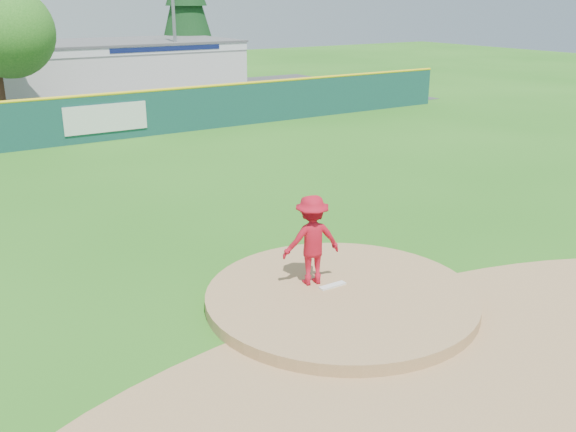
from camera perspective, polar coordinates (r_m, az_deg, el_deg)
ground at (r=13.22m, az=4.73°, el=-7.71°), size 120.00×120.00×0.00m
pitchers_mound at (r=13.22m, az=4.73°, el=-7.71°), size 5.50×5.50×0.50m
pitching_rubber at (r=13.32m, az=3.98°, el=-6.19°), size 0.60×0.15×0.04m
infield_dirt_arc at (r=11.30m, az=14.21°, el=-13.22°), size 15.40×15.40×0.01m
parking_lot at (r=37.52m, az=-21.34°, el=8.54°), size 44.00×16.00×0.02m
pitcher at (r=13.13m, az=2.12°, el=-2.15°), size 1.35×0.96×1.89m
van at (r=35.01m, az=-12.25°, el=9.79°), size 4.95×3.75×1.25m
pool_building_grp at (r=43.62m, az=-15.18°, el=12.63°), size 15.20×8.20×3.31m
outfield_fence at (r=28.69m, az=-17.72°, el=8.31°), size 40.00×0.14×2.07m
conifer_tree at (r=49.66m, az=-9.05°, el=18.20°), size 4.40×4.40×9.50m
light_pole_right at (r=41.65m, az=-10.19°, el=18.07°), size 1.75×0.25×10.00m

